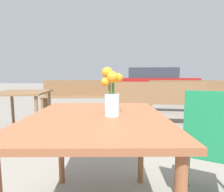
# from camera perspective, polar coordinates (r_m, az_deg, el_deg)

# --- Properties ---
(table_front) EXTENTS (0.92, 1.06, 0.72)m
(table_front) POSITION_cam_1_polar(r_m,az_deg,el_deg) (1.12, -4.99, -11.03)
(table_front) COLOR brown
(table_front) RESTS_ON ground_plane
(flower_vase) EXTENTS (0.13, 0.14, 0.30)m
(flower_vase) POSITION_cam_1_polar(r_m,az_deg,el_deg) (1.06, -0.10, 0.60)
(flower_vase) COLOR silver
(flower_vase) RESTS_ON table_front
(cafe_chair) EXTENTS (0.52, 0.52, 0.87)m
(cafe_chair) POSITION_cam_1_polar(r_m,az_deg,el_deg) (1.42, 30.63, -13.37)
(cafe_chair) COLOR #197A47
(cafe_chair) RESTS_ON ground_plane
(bench_near) EXTENTS (1.78, 0.38, 0.85)m
(bench_near) POSITION_cam_1_polar(r_m,az_deg,el_deg) (3.47, 14.36, -1.77)
(bench_near) COLOR brown
(bench_near) RESTS_ON ground_plane
(bench_middle) EXTENTS (1.83, 0.54, 0.85)m
(bench_middle) POSITION_cam_1_polar(r_m,az_deg,el_deg) (4.49, -10.82, 0.23)
(bench_middle) COLOR brown
(bench_middle) RESTS_ON ground_plane
(bench_far) EXTENTS (1.85, 0.47, 0.85)m
(bench_far) POSITION_cam_1_polar(r_m,az_deg,el_deg) (4.84, 22.82, 0.30)
(bench_far) COLOR brown
(bench_far) RESTS_ON ground_plane
(table_back) EXTENTS (0.92, 0.96, 0.71)m
(table_back) POSITION_cam_1_polar(r_m,az_deg,el_deg) (3.23, -27.19, -0.56)
(table_back) COLOR brown
(table_back) RESTS_ON ground_plane
(bicycle) EXTENTS (1.56, 0.69, 0.78)m
(bicycle) POSITION_cam_1_polar(r_m,az_deg,el_deg) (6.26, 26.14, 0.40)
(bicycle) COLOR black
(bicycle) RESTS_ON ground_plane
(parked_car) EXTENTS (4.45, 1.87, 1.36)m
(parked_car) POSITION_cam_1_polar(r_m,az_deg,el_deg) (9.63, 12.72, 4.63)
(parked_car) COLOR maroon
(parked_car) RESTS_ON ground_plane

